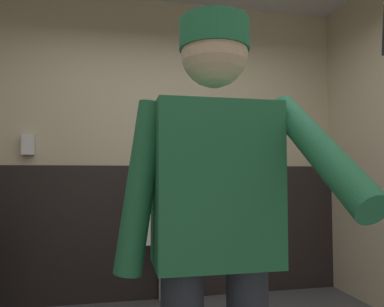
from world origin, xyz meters
TOP-DOWN VIEW (x-y plane):
  - wall_back at (0.00, 1.83)m, footprint 4.13×0.12m
  - wainscot_band_back at (0.00, 1.75)m, footprint 3.53×0.03m
  - urinal_solo at (0.00, 1.61)m, footprint 0.40×0.34m
  - person at (-0.09, -0.50)m, footprint 0.62×0.60m
  - soap_dispenser at (-1.17, 1.73)m, footprint 0.10×0.07m

SIDE VIEW (x-z plane):
  - wainscot_band_back at x=0.00m, z-range 0.00..1.22m
  - urinal_solo at x=0.00m, z-range 0.16..1.40m
  - person at x=-0.09m, z-range 0.15..1.82m
  - soap_dispenser at x=-1.17m, z-range 1.31..1.49m
  - wall_back at x=0.00m, z-range 0.00..2.82m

